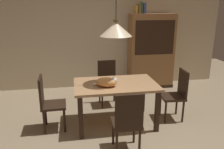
{
  "coord_description": "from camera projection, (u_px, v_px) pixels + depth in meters",
  "views": [
    {
      "loc": [
        -0.64,
        -3.04,
        2.0
      ],
      "look_at": [
        0.02,
        0.73,
        0.85
      ],
      "focal_mm": 36.19,
      "sensor_mm": 36.0,
      "label": 1
    }
  ],
  "objects": [
    {
      "name": "ground",
      "position": [
        119.0,
        139.0,
        3.54
      ],
      "size": [
        10.0,
        10.0,
        0.0
      ],
      "primitive_type": "plane",
      "color": "#998466"
    },
    {
      "name": "back_wall",
      "position": [
        98.0,
        30.0,
        5.63
      ],
      "size": [
        6.4,
        0.1,
        2.9
      ],
      "primitive_type": "cube",
      "color": "beige",
      "rests_on": "ground"
    },
    {
      "name": "dining_table",
      "position": [
        116.0,
        89.0,
        3.87
      ],
      "size": [
        1.4,
        0.9,
        0.75
      ],
      "color": "tan",
      "rests_on": "ground"
    },
    {
      "name": "chair_far_back",
      "position": [
        108.0,
        81.0,
        4.74
      ],
      "size": [
        0.42,
        0.42,
        0.93
      ],
      "color": "black",
      "rests_on": "ground"
    },
    {
      "name": "chair_left_side",
      "position": [
        48.0,
        101.0,
        3.72
      ],
      "size": [
        0.41,
        0.41,
        0.93
      ],
      "color": "black",
      "rests_on": "ground"
    },
    {
      "name": "chair_right_side",
      "position": [
        177.0,
        92.0,
        4.09
      ],
      "size": [
        0.43,
        0.43,
        0.93
      ],
      "color": "black",
      "rests_on": "ground"
    },
    {
      "name": "chair_near_front",
      "position": [
        127.0,
        120.0,
        3.08
      ],
      "size": [
        0.41,
        0.41,
        0.93
      ],
      "color": "black",
      "rests_on": "ground"
    },
    {
      "name": "cat_sleeping",
      "position": [
        107.0,
        82.0,
        3.67
      ],
      "size": [
        0.4,
        0.31,
        0.16
      ],
      "color": "#E59951",
      "rests_on": "dining_table"
    },
    {
      "name": "pendant_lamp",
      "position": [
        116.0,
        29.0,
        3.58
      ],
      "size": [
        0.52,
        0.52,
        1.3
      ],
      "color": "beige"
    },
    {
      "name": "hutch_bookcase",
      "position": [
        151.0,
        53.0,
        5.69
      ],
      "size": [
        1.12,
        0.45,
        1.85
      ],
      "color": "olive",
      "rests_on": "ground"
    },
    {
      "name": "book_yellow_short",
      "position": [
        136.0,
        9.0,
        5.32
      ],
      "size": [
        0.04,
        0.2,
        0.18
      ],
      "primitive_type": "cube",
      "color": "gold",
      "rests_on": "hutch_bookcase"
    },
    {
      "name": "book_brown_thick",
      "position": [
        139.0,
        9.0,
        5.32
      ],
      "size": [
        0.06,
        0.24,
        0.22
      ],
      "primitive_type": "cube",
      "color": "brown",
      "rests_on": "hutch_bookcase"
    },
    {
      "name": "book_green_slim",
      "position": [
        141.0,
        8.0,
        5.33
      ],
      "size": [
        0.03,
        0.2,
        0.26
      ],
      "primitive_type": "cube",
      "color": "#427A4C",
      "rests_on": "hutch_bookcase"
    },
    {
      "name": "book_blue_wide",
      "position": [
        143.0,
        8.0,
        5.34
      ],
      "size": [
        0.06,
        0.24,
        0.24
      ],
      "primitive_type": "cube",
      "color": "#384C93",
      "rests_on": "hutch_bookcase"
    }
  ]
}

